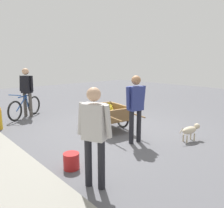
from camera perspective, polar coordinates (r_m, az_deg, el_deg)
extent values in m
plane|color=#56565B|center=(6.17, 0.51, -6.91)|extent=(24.00, 24.00, 0.00)
cube|color=olive|center=(6.14, -0.76, -3.11)|extent=(1.21, 0.97, 0.10)
cube|color=olive|center=(6.54, -3.18, -0.73)|extent=(0.19, 0.80, 0.24)
cube|color=olive|center=(5.68, 2.01, -2.52)|extent=(0.19, 0.80, 0.24)
cube|color=olive|center=(5.92, -3.81, -1.98)|extent=(1.10, 0.24, 0.24)
cube|color=olive|center=(6.30, 2.09, -1.17)|extent=(1.10, 0.24, 0.24)
torus|color=black|center=(5.95, -4.37, -4.41)|extent=(0.64, 0.16, 0.64)
torus|color=black|center=(6.40, 2.59, -3.29)|extent=(0.64, 0.16, 0.64)
cylinder|color=gray|center=(6.16, -0.76, -3.84)|extent=(0.18, 0.88, 0.04)
cylinder|color=olive|center=(5.26, 0.86, -3.86)|extent=(0.55, 0.12, 0.04)
cylinder|color=olive|center=(5.65, 6.62, -2.88)|extent=(0.55, 0.12, 0.04)
cylinder|color=gray|center=(6.59, -2.93, -4.17)|extent=(0.04, 0.04, 0.35)
ellipsoid|color=gold|center=(6.24, -0.40, -1.57)|extent=(0.17, 0.08, 0.15)
ellipsoid|color=gold|center=(6.25, -0.57, -1.45)|extent=(0.19, 0.10, 0.05)
ellipsoid|color=gold|center=(6.27, -0.71, -1.33)|extent=(0.18, 0.10, 0.13)
ellipsoid|color=gold|center=(6.29, -2.51, -1.22)|extent=(0.18, 0.12, 0.13)
ellipsoid|color=gold|center=(6.29, -2.62, -1.12)|extent=(0.18, 0.12, 0.09)
ellipsoid|color=gold|center=(6.30, -2.74, -1.01)|extent=(0.19, 0.09, 0.08)
ellipsoid|color=gold|center=(6.31, -2.86, -0.90)|extent=(0.17, 0.06, 0.15)
ellipsoid|color=gold|center=(6.02, 0.34, -2.10)|extent=(0.18, 0.08, 0.13)
ellipsoid|color=gold|center=(6.02, 0.24, -2.00)|extent=(0.19, 0.10, 0.10)
ellipsoid|color=gold|center=(6.02, 0.14, -1.89)|extent=(0.18, 0.11, 0.04)
ellipsoid|color=gold|center=(6.02, 0.04, -1.79)|extent=(0.19, 0.06, 0.09)
ellipsoid|color=gold|center=(6.03, -0.06, -1.69)|extent=(0.18, 0.07, 0.13)
ellipsoid|color=gold|center=(6.38, -1.81, -0.92)|extent=(0.17, 0.10, 0.15)
ellipsoid|color=gold|center=(6.39, -1.95, -0.81)|extent=(0.19, 0.12, 0.09)
ellipsoid|color=gold|center=(6.39, -2.06, -0.71)|extent=(0.18, 0.12, 0.08)
ellipsoid|color=gold|center=(6.40, -2.17, -0.60)|extent=(0.18, 0.06, 0.14)
ellipsoid|color=gold|center=(6.42, -2.96, -1.65)|extent=(0.18, 0.08, 0.14)
ellipsoid|color=gold|center=(6.43, -3.07, -1.54)|extent=(0.19, 0.07, 0.09)
ellipsoid|color=gold|center=(6.44, -3.20, -1.43)|extent=(0.19, 0.07, 0.08)
ellipsoid|color=gold|center=(6.44, -3.31, -1.33)|extent=(0.17, 0.05, 0.15)
ellipsoid|color=gold|center=(5.96, 3.28, -2.65)|extent=(0.17, 0.07, 0.15)
ellipsoid|color=gold|center=(5.96, 3.16, -2.54)|extent=(0.19, 0.07, 0.10)
ellipsoid|color=gold|center=(5.96, 3.05, -2.43)|extent=(0.18, 0.07, 0.04)
ellipsoid|color=gold|center=(5.97, 2.96, -2.33)|extent=(0.18, 0.14, 0.09)
ellipsoid|color=gold|center=(5.97, 2.84, -2.22)|extent=(0.18, 0.07, 0.14)
ellipsoid|color=gold|center=(6.02, -0.52, -2.49)|extent=(0.18, 0.10, 0.14)
ellipsoid|color=gold|center=(6.03, -0.64, -2.38)|extent=(0.19, 0.05, 0.08)
ellipsoid|color=gold|center=(6.04, -0.77, -2.26)|extent=(0.19, 0.08, 0.09)
ellipsoid|color=gold|center=(6.04, -0.88, -2.15)|extent=(0.17, 0.14, 0.14)
ellipsoid|color=gold|center=(6.34, -0.08, -0.99)|extent=(0.17, 0.05, 0.15)
ellipsoid|color=gold|center=(6.35, -0.21, -0.88)|extent=(0.19, 0.07, 0.08)
ellipsoid|color=gold|center=(6.36, -0.33, -0.77)|extent=(0.18, 0.13, 0.08)
ellipsoid|color=gold|center=(6.36, -0.43, -0.67)|extent=(0.18, 0.08, 0.14)
ellipsoid|color=gold|center=(6.12, -1.13, -1.01)|extent=(0.17, 0.05, 0.14)
ellipsoid|color=gold|center=(6.12, -1.25, -0.90)|extent=(0.19, 0.11, 0.08)
ellipsoid|color=gold|center=(6.13, -1.38, -0.79)|extent=(0.19, 0.09, 0.09)
ellipsoid|color=gold|center=(6.14, -1.50, -0.68)|extent=(0.17, 0.06, 0.15)
ellipsoid|color=gold|center=(6.54, -0.52, -0.21)|extent=(0.18, 0.08, 0.13)
ellipsoid|color=gold|center=(6.55, -0.63, -0.11)|extent=(0.19, 0.05, 0.08)
ellipsoid|color=gold|center=(6.55, -0.73, -0.01)|extent=(0.18, 0.13, 0.08)
ellipsoid|color=gold|center=(6.56, -0.83, 0.08)|extent=(0.19, 0.10, 0.12)
ellipsoid|color=gold|center=(6.13, -0.47, -0.96)|extent=(0.17, 0.09, 0.15)
ellipsoid|color=gold|center=(6.14, -0.59, -0.86)|extent=(0.19, 0.10, 0.09)
ellipsoid|color=gold|center=(6.14, -0.69, -0.76)|extent=(0.18, 0.06, 0.05)
ellipsoid|color=gold|center=(6.15, -0.80, -0.65)|extent=(0.19, 0.11, 0.10)
ellipsoid|color=gold|center=(6.15, -0.90, -0.55)|extent=(0.18, 0.09, 0.14)
cylinder|color=black|center=(5.17, 4.99, -5.97)|extent=(0.11, 0.11, 0.78)
cylinder|color=black|center=(5.31, 6.88, -5.57)|extent=(0.11, 0.11, 0.78)
cube|color=navy|center=(5.09, 6.10, 1.45)|extent=(0.25, 0.37, 0.55)
sphere|color=#9E704C|center=(5.04, 6.19, 6.09)|extent=(0.21, 0.21, 0.21)
cylinder|color=navy|center=(4.95, 4.12, 1.55)|extent=(0.08, 0.11, 0.50)
cylinder|color=navy|center=(5.22, 7.99, 1.96)|extent=(0.08, 0.13, 0.50)
torus|color=black|center=(7.73, -23.59, -1.64)|extent=(0.40, 0.59, 0.66)
torus|color=black|center=(8.50, -19.31, -0.26)|extent=(0.40, 0.59, 0.66)
cylinder|color=#234C93|center=(8.04, -21.55, 1.87)|extent=(0.35, 0.53, 0.04)
cylinder|color=#234C93|center=(8.16, -20.95, 0.79)|extent=(0.08, 0.11, 0.45)
cylinder|color=#234C93|center=(7.94, -22.22, 0.06)|extent=(0.31, 0.47, 0.43)
ellipsoid|color=black|center=(8.14, -20.99, 2.65)|extent=(0.20, 0.08, 0.06)
cylinder|color=#234C93|center=(7.68, -23.64, 2.08)|extent=(0.41, 0.27, 0.03)
cylinder|color=#4C4742|center=(8.14, -20.14, -0.20)|extent=(0.11, 0.11, 0.82)
cylinder|color=#4C4742|center=(8.28, -21.36, -0.11)|extent=(0.11, 0.11, 0.82)
cube|color=black|center=(8.11, -21.09, 4.73)|extent=(0.39, 0.35, 0.58)
sphere|color=tan|center=(8.08, -21.30, 7.78)|extent=(0.22, 0.22, 0.22)
cylinder|color=black|center=(7.98, -19.84, 4.93)|extent=(0.08, 0.09, 0.53)
cylinder|color=black|center=(8.24, -22.33, 4.93)|extent=(0.08, 0.12, 0.53)
ellipsoid|color=beige|center=(5.65, 19.19, -6.38)|extent=(0.26, 0.47, 0.18)
sphere|color=beige|center=(5.84, 20.92, -5.33)|extent=(0.14, 0.14, 0.14)
cylinder|color=beige|center=(5.43, 17.33, -6.52)|extent=(0.04, 0.11, 0.12)
cylinder|color=beige|center=(5.83, 19.50, -7.71)|extent=(0.04, 0.04, 0.18)
cylinder|color=beige|center=(5.77, 20.33, -7.97)|extent=(0.04, 0.04, 0.18)
cylinder|color=beige|center=(5.64, 17.79, -8.25)|extent=(0.04, 0.04, 0.18)
cylinder|color=beige|center=(5.57, 18.63, -8.53)|extent=(0.04, 0.04, 0.18)
cylinder|color=#B21E1E|center=(4.15, -10.37, -14.17)|extent=(0.28, 0.28, 0.29)
cylinder|color=black|center=(3.43, -2.73, -15.29)|extent=(0.11, 0.11, 0.76)
cylinder|color=black|center=(3.52, -6.06, -14.61)|extent=(0.11, 0.11, 0.76)
cube|color=#B7B2AD|center=(3.24, -4.59, -4.57)|extent=(0.39, 0.32, 0.54)
sphere|color=tan|center=(3.16, -4.70, 2.49)|extent=(0.21, 0.21, 0.21)
cylinder|color=#B7B2AD|center=(3.14, -1.02, -4.53)|extent=(0.08, 0.14, 0.49)
cylinder|color=#B7B2AD|center=(3.34, -7.95, -3.69)|extent=(0.08, 0.12, 0.49)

